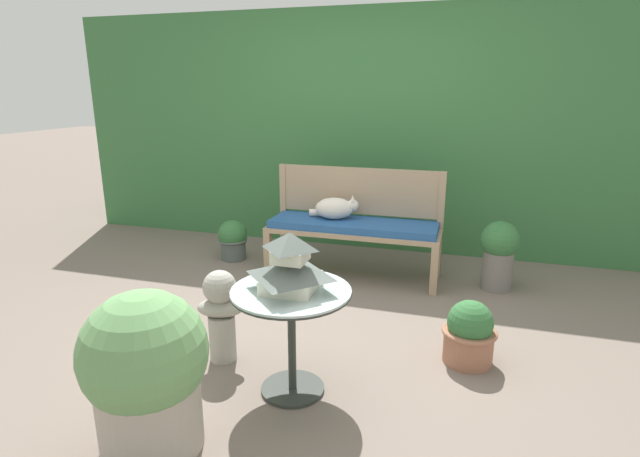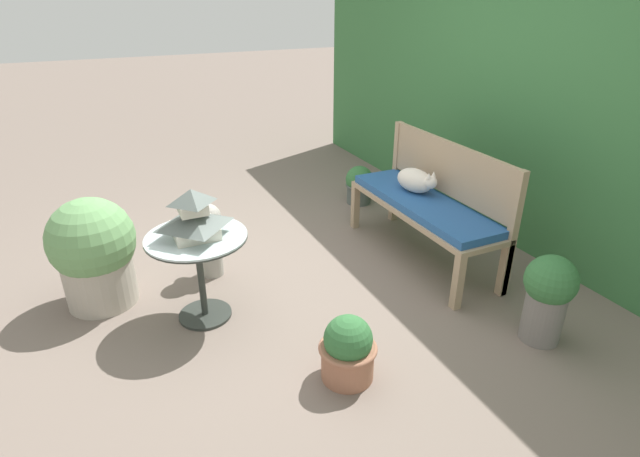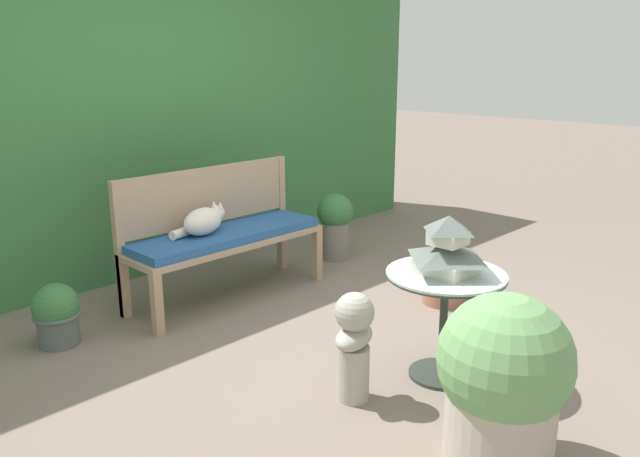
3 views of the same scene
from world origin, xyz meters
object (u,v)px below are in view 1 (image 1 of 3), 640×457
object	(u,v)px
potted_plant_table_near	(146,371)
potted_plant_table_far	(233,240)
pagoda_birdhouse	(291,266)
potted_plant_bench_right	(499,252)
cat	(335,208)
garden_bench	(353,229)
potted_plant_path_edge	(469,334)
garden_bust	(221,311)
patio_table	(291,312)

from	to	relation	value
potted_plant_table_near	potted_plant_table_far	xyz separation A→B (m)	(-0.82, 2.52, -0.20)
pagoda_birdhouse	potted_plant_bench_right	size ratio (longest dim) A/B	0.62
potted_plant_table_far	cat	bearing A→B (deg)	-4.29
garden_bench	potted_plant_path_edge	distance (m)	1.59
cat	potted_plant_bench_right	distance (m)	1.42
garden_bust	potted_plant_table_near	bearing A→B (deg)	-103.37
cat	potted_plant_bench_right	world-z (taller)	cat
potted_plant_bench_right	potted_plant_table_near	world-z (taller)	potted_plant_table_near
garden_bust	potted_plant_table_far	bearing A→B (deg)	97.85
patio_table	potted_plant_bench_right	xyz separation A→B (m)	(1.13, 1.86, -0.15)
patio_table	potted_plant_table_near	bearing A→B (deg)	-128.30
pagoda_birdhouse	potted_plant_path_edge	xyz separation A→B (m)	(0.93, 0.60, -0.55)
garden_bust	potted_plant_path_edge	size ratio (longest dim) A/B	1.46
pagoda_birdhouse	garden_bust	distance (m)	0.69
garden_bench	potted_plant_path_edge	size ratio (longest dim) A/B	3.77
garden_bust	patio_table	bearing A→B (deg)	-36.21
pagoda_birdhouse	garden_bust	bearing A→B (deg)	160.30
cat	potted_plant_path_edge	bearing A→B (deg)	-60.07
patio_table	pagoda_birdhouse	distance (m)	0.26
potted_plant_bench_right	potted_plant_path_edge	bearing A→B (deg)	-99.37
potted_plant_bench_right	garden_bench	bearing A→B (deg)	-177.22
cat	potted_plant_bench_right	bearing A→B (deg)	-12.75
potted_plant_table_near	potted_plant_table_far	world-z (taller)	potted_plant_table_near
cat	potted_plant_table_near	size ratio (longest dim) A/B	0.59
garden_bench	cat	bearing A→B (deg)	168.42
potted_plant_bench_right	potted_plant_table_near	size ratio (longest dim) A/B	0.75
potted_plant_bench_right	potted_plant_table_near	distance (m)	2.95
potted_plant_bench_right	potted_plant_path_edge	size ratio (longest dim) A/B	1.46
patio_table	pagoda_birdhouse	bearing A→B (deg)	97.13
garden_bust	cat	bearing A→B (deg)	64.21
garden_bench	potted_plant_table_far	size ratio (longest dim) A/B	3.84
cat	patio_table	world-z (taller)	cat
garden_bench	garden_bust	bearing A→B (deg)	-105.36
patio_table	garden_bust	world-z (taller)	patio_table
pagoda_birdhouse	potted_plant_table_far	size ratio (longest dim) A/B	0.93
garden_bench	pagoda_birdhouse	size ratio (longest dim) A/B	4.15
pagoda_birdhouse	potted_plant_table_far	xyz separation A→B (m)	(-1.30, 1.91, -0.54)
potted_plant_path_edge	garden_bust	bearing A→B (deg)	-164.25
potted_plant_path_edge	potted_plant_table_near	bearing A→B (deg)	-139.45
garden_bench	potted_plant_table_far	xyz separation A→B (m)	(-1.22, 0.11, -0.24)
garden_bench	patio_table	xyz separation A→B (m)	(0.08, -1.80, 0.04)
potted_plant_table_far	potted_plant_bench_right	bearing A→B (deg)	-1.30
garden_bench	pagoda_birdhouse	xyz separation A→B (m)	(0.08, -1.80, 0.30)
garden_bench	potted_plant_table_near	size ratio (longest dim) A/B	1.94
potted_plant_path_edge	potted_plant_bench_right	bearing A→B (deg)	80.63
potted_plant_table_far	garden_bust	bearing A→B (deg)	-65.64
patio_table	garden_bust	size ratio (longest dim) A/B	1.10
cat	potted_plant_table_far	bearing A→B (deg)	162.00
potted_plant_bench_right	potted_plant_path_edge	xyz separation A→B (m)	(-0.21, -1.26, -0.14)
pagoda_birdhouse	potted_plant_table_near	world-z (taller)	pagoda_birdhouse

